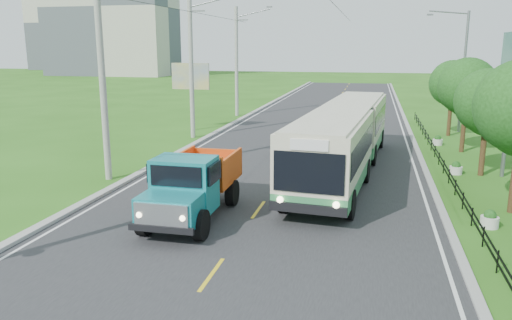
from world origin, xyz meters
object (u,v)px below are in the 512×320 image
(pole_near, at_px, (103,75))
(planter_near, at_px, (490,220))
(pole_mid, at_px, (192,66))
(pole_far, at_px, (237,61))
(dump_truck, at_px, (193,182))
(tree_back, at_px, (453,86))
(planter_far, at_px, (438,141))
(bus, at_px, (345,134))
(tree_fifth, at_px, (468,90))
(billboard_left, at_px, (191,81))
(streetlight_mid, at_px, (509,78))
(tree_fourth, at_px, (488,105))
(streetlight_far, at_px, (462,67))
(planter_mid, at_px, (456,169))

(pole_near, bearing_deg, planter_near, -10.09)
(pole_mid, distance_m, pole_far, 12.00)
(pole_near, distance_m, dump_truck, 8.37)
(pole_near, bearing_deg, tree_back, 43.41)
(planter_far, distance_m, bus, 10.82)
(tree_fifth, height_order, billboard_left, tree_fifth)
(tree_fifth, bearing_deg, billboard_left, 168.72)
(streetlight_mid, distance_m, billboard_left, 22.51)
(tree_fourth, bearing_deg, dump_truck, -141.46)
(pole_far, height_order, streetlight_far, pole_far)
(tree_back, bearing_deg, planter_near, -93.57)
(planter_far, bearing_deg, streetlight_far, 71.20)
(streetlight_mid, xyz_separation_m, planter_mid, (-2.04, -0.00, -4.62))
(pole_near, bearing_deg, tree_fourth, 15.84)
(pole_mid, height_order, tree_fourth, pole_mid)
(tree_fourth, xyz_separation_m, planter_near, (-1.26, -8.14, -3.30))
(pole_mid, relative_size, tree_fifth, 1.72)
(streetlight_far, bearing_deg, pole_mid, -159.68)
(tree_back, height_order, dump_truck, tree_back)
(streetlight_mid, relative_size, planter_mid, 13.54)
(streetlight_mid, distance_m, bus, 8.28)
(tree_fifth, distance_m, streetlight_mid, 6.28)
(pole_mid, xyz_separation_m, tree_back, (18.12, 5.14, -1.44))
(streetlight_far, distance_m, dump_truck, 26.98)
(pole_mid, bearing_deg, planter_far, 3.39)
(streetlight_far, xyz_separation_m, dump_truck, (-12.85, -23.47, -3.47))
(tree_fifth, bearing_deg, streetlight_far, 84.29)
(planter_far, bearing_deg, pole_mid, -176.61)
(tree_fifth, distance_m, bus, 10.15)
(planter_far, bearing_deg, pole_far, 146.88)
(planter_near, bearing_deg, dump_truck, -172.25)
(pole_far, distance_m, streetlight_far, 19.56)
(streetlight_far, relative_size, dump_truck, 1.50)
(streetlight_mid, relative_size, dump_truck, 1.50)
(pole_mid, bearing_deg, tree_fifth, -2.71)
(pole_far, relative_size, streetlight_mid, 1.10)
(planter_near, bearing_deg, tree_fifth, 84.92)
(bus, bearing_deg, planter_near, -45.90)
(pole_near, xyz_separation_m, planter_near, (16.86, -3.00, -4.81))
(tree_fourth, height_order, streetlight_mid, streetlight_mid)
(streetlight_far, bearing_deg, pole_near, -134.86)
(pole_near, xyz_separation_m, planter_far, (16.86, 13.00, -4.81))
(bus, bearing_deg, tree_fifth, 51.11)
(planter_far, height_order, billboard_left, billboard_left)
(planter_mid, height_order, dump_truck, dump_truck)
(billboard_left, bearing_deg, planter_far, -6.31)
(planter_far, distance_m, billboard_left, 18.56)
(tree_fifth, relative_size, bus, 0.33)
(streetlight_far, height_order, billboard_left, streetlight_far)
(tree_fourth, bearing_deg, tree_fifth, 90.00)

